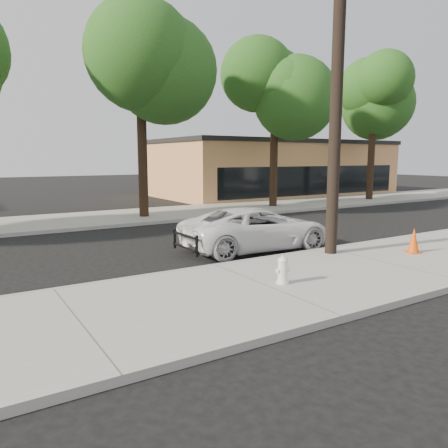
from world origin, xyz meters
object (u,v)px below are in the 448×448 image
(police_cruiser, at_px, (257,228))
(fire_hydrant, at_px, (283,271))
(traffic_cone, at_px, (414,241))
(utility_pole, at_px, (337,92))

(police_cruiser, xyz_separation_m, fire_hydrant, (-2.07, -3.77, -0.24))
(police_cruiser, distance_m, traffic_cone, 4.64)
(fire_hydrant, bearing_deg, police_cruiser, 67.14)
(utility_pole, height_order, fire_hydrant, utility_pole)
(utility_pole, xyz_separation_m, fire_hydrant, (-3.19, -1.68, -4.26))
(utility_pole, distance_m, police_cruiser, 4.67)
(fire_hydrant, distance_m, traffic_cone, 5.29)
(utility_pole, relative_size, traffic_cone, 12.21)
(utility_pole, relative_size, police_cruiser, 1.84)
(fire_hydrant, xyz_separation_m, traffic_cone, (5.27, 0.42, 0.07))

